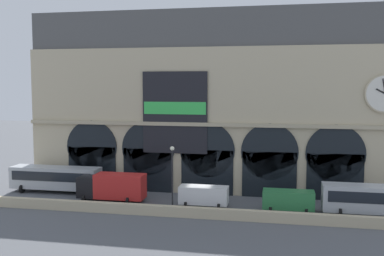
% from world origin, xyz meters
% --- Properties ---
extents(ground_plane, '(200.00, 200.00, 0.00)m').
position_xyz_m(ground_plane, '(0.00, 0.00, 0.00)').
color(ground_plane, '#54565B').
extents(quay_parapet_wall, '(90.00, 0.70, 1.04)m').
position_xyz_m(quay_parapet_wall, '(0.00, -4.65, 0.52)').
color(quay_parapet_wall, '#BCAD8C').
rests_on(quay_parapet_wall, ground).
extents(station_building, '(45.02, 4.84, 21.93)m').
position_xyz_m(station_building, '(0.01, 7.22, 10.60)').
color(station_building, '#BCAD8C').
rests_on(station_building, ground).
extents(bus_west, '(11.00, 3.25, 3.10)m').
position_xyz_m(bus_west, '(-18.14, 2.39, 1.78)').
color(bus_west, '#ADB2B7').
rests_on(bus_west, ground).
extents(box_truck_midwest, '(7.50, 2.91, 3.12)m').
position_xyz_m(box_truck_midwest, '(-9.81, -0.31, 1.70)').
color(box_truck_midwest, black).
rests_on(box_truck_midwest, ground).
extents(van_center, '(5.20, 2.48, 2.20)m').
position_xyz_m(van_center, '(0.55, -0.48, 1.25)').
color(van_center, white).
rests_on(van_center, ground).
extents(van_mideast, '(5.20, 2.48, 2.20)m').
position_xyz_m(van_mideast, '(9.40, -0.69, 1.25)').
color(van_mideast, '#2D7A42').
rests_on(van_mideast, ground).
extents(bus_east, '(11.00, 3.25, 3.10)m').
position_xyz_m(bus_east, '(18.21, -0.85, 1.78)').
color(bus_east, '#ADB2B7').
rests_on(bus_east, ground).
extents(street_lamp_quayside, '(0.44, 0.44, 6.90)m').
position_xyz_m(street_lamp_quayside, '(-2.06, -3.85, 4.41)').
color(street_lamp_quayside, black).
rests_on(street_lamp_quayside, ground).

